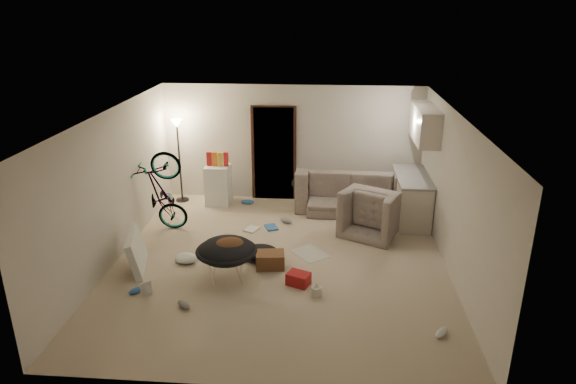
# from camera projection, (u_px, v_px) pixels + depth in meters

# --- Properties ---
(floor) EXTENTS (5.50, 6.00, 0.02)m
(floor) POSITION_uv_depth(u_px,v_px,m) (280.00, 262.00, 8.63)
(floor) COLOR #C3B196
(floor) RESTS_ON ground
(ceiling) EXTENTS (5.50, 6.00, 0.02)m
(ceiling) POSITION_uv_depth(u_px,v_px,m) (279.00, 114.00, 7.75)
(ceiling) COLOR white
(ceiling) RESTS_ON wall_back
(wall_back) EXTENTS (5.50, 0.02, 2.50)m
(wall_back) POSITION_uv_depth(u_px,v_px,m) (293.00, 143.00, 11.00)
(wall_back) COLOR silver
(wall_back) RESTS_ON floor
(wall_front) EXTENTS (5.50, 0.02, 2.50)m
(wall_front) POSITION_uv_depth(u_px,v_px,m) (252.00, 292.00, 5.38)
(wall_front) COLOR silver
(wall_front) RESTS_ON floor
(wall_left) EXTENTS (0.02, 6.00, 2.50)m
(wall_left) POSITION_uv_depth(u_px,v_px,m) (112.00, 188.00, 8.40)
(wall_left) COLOR silver
(wall_left) RESTS_ON floor
(wall_right) EXTENTS (0.02, 6.00, 2.50)m
(wall_right) POSITION_uv_depth(u_px,v_px,m) (455.00, 197.00, 7.99)
(wall_right) COLOR silver
(wall_right) RESTS_ON floor
(doorway) EXTENTS (0.85, 0.10, 2.04)m
(doorway) POSITION_uv_depth(u_px,v_px,m) (274.00, 154.00, 11.08)
(doorway) COLOR black
(doorway) RESTS_ON floor
(door_trim) EXTENTS (0.97, 0.04, 2.10)m
(door_trim) POSITION_uv_depth(u_px,v_px,m) (274.00, 154.00, 11.05)
(door_trim) COLOR #361D13
(door_trim) RESTS_ON floor
(floor_lamp) EXTENTS (0.28, 0.28, 1.81)m
(floor_lamp) POSITION_uv_depth(u_px,v_px,m) (178.00, 143.00, 10.82)
(floor_lamp) COLOR black
(floor_lamp) RESTS_ON floor
(kitchen_counter) EXTENTS (0.60, 1.50, 0.88)m
(kitchen_counter) POSITION_uv_depth(u_px,v_px,m) (411.00, 199.00, 10.17)
(kitchen_counter) COLOR beige
(kitchen_counter) RESTS_ON floor
(counter_top) EXTENTS (0.64, 1.54, 0.04)m
(counter_top) POSITION_uv_depth(u_px,v_px,m) (413.00, 177.00, 10.01)
(counter_top) COLOR gray
(counter_top) RESTS_ON kitchen_counter
(kitchen_uppers) EXTENTS (0.38, 1.40, 0.65)m
(kitchen_uppers) POSITION_uv_depth(u_px,v_px,m) (425.00, 124.00, 9.63)
(kitchen_uppers) COLOR beige
(kitchen_uppers) RESTS_ON wall_right
(sofa) EXTENTS (2.27, 0.95, 0.65)m
(sofa) POSITION_uv_depth(u_px,v_px,m) (350.00, 194.00, 10.71)
(sofa) COLOR #394139
(sofa) RESTS_ON floor
(armchair) EXTENTS (1.31, 1.25, 0.66)m
(armchair) POSITION_uv_depth(u_px,v_px,m) (376.00, 215.00, 9.67)
(armchair) COLOR #394139
(armchair) RESTS_ON floor
(bicycle) EXTENTS (1.66, 0.76, 0.95)m
(bicycle) POSITION_uv_depth(u_px,v_px,m) (163.00, 210.00, 9.64)
(bicycle) COLOR black
(bicycle) RESTS_ON floor
(book_asset) EXTENTS (0.28, 0.29, 0.02)m
(book_asset) POSITION_uv_depth(u_px,v_px,m) (141.00, 297.00, 7.58)
(book_asset) COLOR #A8191A
(book_asset) RESTS_ON floor
(mini_fridge) EXTENTS (0.51, 0.51, 0.85)m
(mini_fridge) POSITION_uv_depth(u_px,v_px,m) (218.00, 185.00, 10.98)
(mini_fridge) COLOR white
(mini_fridge) RESTS_ON floor
(snack_box_0) EXTENTS (0.10, 0.07, 0.30)m
(snack_box_0) POSITION_uv_depth(u_px,v_px,m) (209.00, 159.00, 10.79)
(snack_box_0) COLOR #A8191A
(snack_box_0) RESTS_ON mini_fridge
(snack_box_1) EXTENTS (0.10, 0.08, 0.30)m
(snack_box_1) POSITION_uv_depth(u_px,v_px,m) (215.00, 159.00, 10.78)
(snack_box_1) COLOR #CE6319
(snack_box_1) RESTS_ON mini_fridge
(snack_box_2) EXTENTS (0.11, 0.09, 0.30)m
(snack_box_2) POSITION_uv_depth(u_px,v_px,m) (220.00, 159.00, 10.77)
(snack_box_2) COLOR gold
(snack_box_2) RESTS_ON mini_fridge
(snack_box_3) EXTENTS (0.11, 0.08, 0.30)m
(snack_box_3) POSITION_uv_depth(u_px,v_px,m) (226.00, 159.00, 10.76)
(snack_box_3) COLOR #A8191A
(snack_box_3) RESTS_ON mini_fridge
(saucer_chair) EXTENTS (0.96, 0.96, 0.68)m
(saucer_chair) POSITION_uv_depth(u_px,v_px,m) (227.00, 256.00, 7.96)
(saucer_chair) COLOR silver
(saucer_chair) RESTS_ON floor
(hoodie) EXTENTS (0.59, 0.54, 0.22)m
(hoodie) POSITION_uv_depth(u_px,v_px,m) (229.00, 245.00, 7.86)
(hoodie) COLOR #4E301B
(hoodie) RESTS_ON saucer_chair
(sofa_drape) EXTENTS (0.62, 0.53, 0.28)m
(sofa_drape) POSITION_uv_depth(u_px,v_px,m) (305.00, 183.00, 10.71)
(sofa_drape) COLOR black
(sofa_drape) RESTS_ON sofa
(tv_box) EXTENTS (0.47, 0.97, 0.63)m
(tv_box) POSITION_uv_depth(u_px,v_px,m) (136.00, 251.00, 8.32)
(tv_box) COLOR silver
(tv_box) RESTS_ON floor
(drink_case_a) EXTENTS (0.50, 0.38, 0.26)m
(drink_case_a) POSITION_uv_depth(u_px,v_px,m) (270.00, 260.00, 8.41)
(drink_case_a) COLOR brown
(drink_case_a) RESTS_ON floor
(drink_case_b) EXTENTS (0.40, 0.36, 0.19)m
(drink_case_b) POSITION_uv_depth(u_px,v_px,m) (298.00, 279.00, 7.91)
(drink_case_b) COLOR #A8191A
(drink_case_b) RESTS_ON floor
(juicer) EXTENTS (0.16, 0.16, 0.22)m
(juicer) POSITION_uv_depth(u_px,v_px,m) (316.00, 291.00, 7.60)
(juicer) COLOR beige
(juicer) RESTS_ON floor
(newspaper) EXTENTS (0.73, 0.75, 0.01)m
(newspaper) POSITION_uv_depth(u_px,v_px,m) (310.00, 253.00, 8.91)
(newspaper) COLOR beige
(newspaper) RESTS_ON floor
(book_blue) EXTENTS (0.31, 0.35, 0.03)m
(book_blue) POSITION_uv_depth(u_px,v_px,m) (271.00, 227.00, 9.91)
(book_blue) COLOR #3369B9
(book_blue) RESTS_ON floor
(book_white) EXTENTS (0.32, 0.35, 0.03)m
(book_white) POSITION_uv_depth(u_px,v_px,m) (252.00, 229.00, 9.83)
(book_white) COLOR silver
(book_white) RESTS_ON floor
(shoe_0) EXTENTS (0.29, 0.14, 0.10)m
(shoe_0) POSITION_uv_depth(u_px,v_px,m) (248.00, 202.00, 11.06)
(shoe_0) COLOR #3369B9
(shoe_0) RESTS_ON floor
(shoe_1) EXTENTS (0.30, 0.24, 0.10)m
(shoe_1) POSITION_uv_depth(u_px,v_px,m) (286.00, 221.00, 10.12)
(shoe_1) COLOR slate
(shoe_1) RESTS_ON floor
(shoe_2) EXTENTS (0.23, 0.25, 0.09)m
(shoe_2) POSITION_uv_depth(u_px,v_px,m) (136.00, 290.00, 7.69)
(shoe_2) COLOR #3369B9
(shoe_2) RESTS_ON floor
(shoe_3) EXTENTS (0.27, 0.25, 0.10)m
(shoe_3) POSITION_uv_depth(u_px,v_px,m) (184.00, 305.00, 7.32)
(shoe_3) COLOR slate
(shoe_3) RESTS_ON floor
(shoe_4) EXTENTS (0.26, 0.28, 0.10)m
(shoe_4) POSITION_uv_depth(u_px,v_px,m) (441.00, 333.00, 6.70)
(shoe_4) COLOR white
(shoe_4) RESTS_ON floor
(clothes_lump_a) EXTENTS (0.67, 0.58, 0.20)m
(clothes_lump_a) POSITION_uv_depth(u_px,v_px,m) (260.00, 252.00, 8.73)
(clothes_lump_a) COLOR black
(clothes_lump_a) RESTS_ON floor
(clothes_lump_c) EXTENTS (0.51, 0.49, 0.12)m
(clothes_lump_c) POSITION_uv_depth(u_px,v_px,m) (186.00, 258.00, 8.62)
(clothes_lump_c) COLOR silver
(clothes_lump_c) RESTS_ON floor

